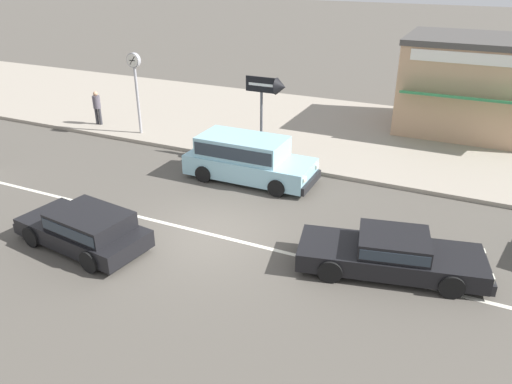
% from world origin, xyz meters
% --- Properties ---
extents(ground_plane, '(160.00, 160.00, 0.00)m').
position_xyz_m(ground_plane, '(0.00, 0.00, 0.00)').
color(ground_plane, '#544F47').
extents(lane_centre_stripe, '(50.40, 0.14, 0.01)m').
position_xyz_m(lane_centre_stripe, '(0.00, 0.00, 0.00)').
color(lane_centre_stripe, silver).
rests_on(lane_centre_stripe, ground).
extents(kerb_strip, '(68.00, 10.00, 0.15)m').
position_xyz_m(kerb_strip, '(0.00, 10.39, 0.07)').
color(kerb_strip, '#9E9384').
rests_on(kerb_strip, ground).
extents(sedan_black_0, '(4.91, 2.55, 1.06)m').
position_xyz_m(sedan_black_0, '(5.18, 0.32, 0.53)').
color(sedan_black_0, black).
rests_on(sedan_black_0, ground).
extents(hatchback_black_2, '(4.04, 2.13, 1.10)m').
position_xyz_m(hatchback_black_2, '(-2.64, -2.00, 0.59)').
color(hatchback_black_2, black).
rests_on(hatchback_black_2, ground).
extents(minivan_pale_blue_3, '(4.64, 1.97, 1.56)m').
position_xyz_m(minivan_pale_blue_3, '(-0.68, 4.02, 0.85)').
color(minivan_pale_blue_3, '#93C6D6').
rests_on(minivan_pale_blue_3, ground).
extents(street_clock, '(0.61, 0.22, 3.49)m').
position_xyz_m(street_clock, '(-7.00, 6.26, 2.72)').
color(street_clock, '#9E9EA3').
rests_on(street_clock, kerb_strip).
extents(arrow_signboard, '(1.59, 0.62, 3.14)m').
position_xyz_m(arrow_signboard, '(-0.47, 5.95, 2.79)').
color(arrow_signboard, '#4C4C51').
rests_on(arrow_signboard, kerb_strip).
extents(pedestrian_near_clock, '(0.34, 0.34, 1.55)m').
position_xyz_m(pedestrian_near_clock, '(-9.54, 6.46, 1.05)').
color(pedestrian_near_clock, '#333338').
rests_on(pedestrian_near_clock, kerb_strip).
extents(shopfront_corner_warung, '(5.89, 5.35, 4.07)m').
position_xyz_m(shopfront_corner_warung, '(6.00, 12.87, 2.19)').
color(shopfront_corner_warung, tan).
rests_on(shopfront_corner_warung, kerb_strip).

